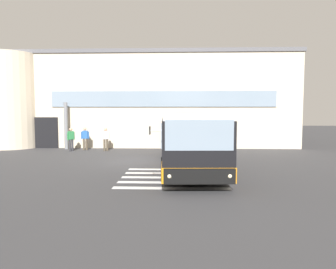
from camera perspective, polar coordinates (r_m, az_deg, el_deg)
The scene contains 9 objects.
ground_plane at distance 17.25m, azimuth -5.48°, elevation -5.12°, with size 80.00×90.00×0.02m, color #353538.
bay_paint_stripes at distance 12.98m, azimuth 0.88°, elevation -8.19°, with size 4.40×3.96×0.01m.
terminal_building at distance 28.68m, azimuth -3.79°, elevation 6.27°, with size 24.89×13.80×7.59m.
entry_support_column at distance 23.88m, azimuth -18.84°, elevation 1.58°, with size 0.28×0.28×3.53m, color slate.
bus_main_foreground at distance 15.42m, azimuth 3.73°, elevation -1.20°, with size 3.12×10.76×2.70m.
passenger_near_column at distance 22.56m, azimuth -18.03°, elevation -0.59°, with size 0.50×0.52×1.68m.
passenger_by_doorway at distance 22.93m, azimuth -15.51°, elevation -0.54°, with size 0.58×0.28×1.68m.
passenger_at_curb_edge at distance 22.03m, azimuth -11.78°, elevation -0.67°, with size 0.50×0.40×1.68m.
safety_bollard_yellow at distance 20.64m, azimuth 5.64°, elevation -2.27°, with size 0.18×0.18×0.90m, color yellow.
Camera 1 is at (2.29, -16.86, 2.82)m, focal length 32.01 mm.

